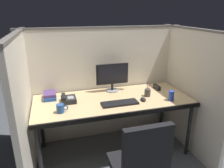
% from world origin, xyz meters
% --- Properties ---
extents(ground_plane, '(8.00, 8.00, 0.00)m').
position_xyz_m(ground_plane, '(0.00, 0.00, 0.00)').
color(ground_plane, '#4C5156').
extents(cubicle_partition_rear, '(2.21, 0.06, 1.57)m').
position_xyz_m(cubicle_partition_rear, '(0.00, 0.74, 0.79)').
color(cubicle_partition_rear, beige).
rests_on(cubicle_partition_rear, ground).
extents(cubicle_partition_left, '(0.06, 1.41, 1.57)m').
position_xyz_m(cubicle_partition_left, '(-0.99, 0.20, 0.79)').
color(cubicle_partition_left, beige).
rests_on(cubicle_partition_left, ground).
extents(cubicle_partition_right, '(0.06, 1.41, 1.57)m').
position_xyz_m(cubicle_partition_right, '(0.99, 0.20, 0.79)').
color(cubicle_partition_right, beige).
rests_on(cubicle_partition_right, ground).
extents(desk, '(1.90, 0.80, 0.74)m').
position_xyz_m(desk, '(0.00, 0.29, 0.69)').
color(desk, tan).
rests_on(desk, ground).
extents(monitor_center, '(0.43, 0.17, 0.37)m').
position_xyz_m(monitor_center, '(0.07, 0.57, 0.96)').
color(monitor_center, gray).
rests_on(monitor_center, desk).
extents(keyboard_main, '(0.43, 0.15, 0.02)m').
position_xyz_m(keyboard_main, '(0.03, 0.14, 0.75)').
color(keyboard_main, black).
rests_on(keyboard_main, desk).
extents(computer_mouse, '(0.06, 0.10, 0.04)m').
position_xyz_m(computer_mouse, '(0.34, 0.16, 0.76)').
color(computer_mouse, black).
rests_on(computer_mouse, desk).
extents(book_stack, '(0.15, 0.23, 0.08)m').
position_xyz_m(book_stack, '(-0.74, 0.54, 0.78)').
color(book_stack, '#1E478C').
rests_on(book_stack, desk).
extents(red_stapler, '(0.04, 0.15, 0.06)m').
position_xyz_m(red_stapler, '(0.68, 0.47, 0.77)').
color(red_stapler, black).
rests_on(red_stapler, desk).
extents(pen_cup, '(0.08, 0.08, 0.17)m').
position_xyz_m(pen_cup, '(0.44, 0.27, 0.79)').
color(pen_cup, '#4C4742').
rests_on(pen_cup, desk).
extents(soda_can, '(0.07, 0.07, 0.12)m').
position_xyz_m(soda_can, '(0.66, 0.07, 0.80)').
color(soda_can, '#263FB2').
rests_on(soda_can, desk).
extents(coffee_mug, '(0.13, 0.08, 0.09)m').
position_xyz_m(coffee_mug, '(-0.64, 0.11, 0.79)').
color(coffee_mug, '#264C8C').
rests_on(coffee_mug, desk).
extents(desk_phone, '(0.17, 0.19, 0.09)m').
position_xyz_m(desk_phone, '(-0.54, 0.37, 0.77)').
color(desk_phone, black).
rests_on(desk_phone, desk).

